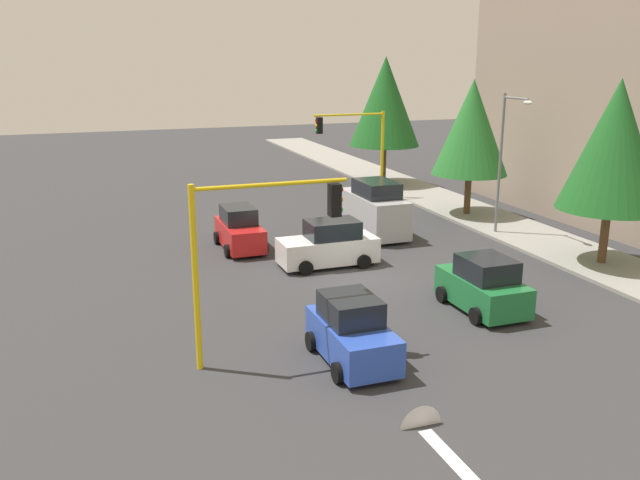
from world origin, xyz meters
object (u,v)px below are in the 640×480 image
at_px(traffic_signal_near_right, 259,235).
at_px(tree_roadside_far, 385,102).
at_px(delivery_van_silver, 374,210).
at_px(car_green, 483,286).
at_px(tree_roadside_mid, 472,128).
at_px(car_red, 240,230).
at_px(car_white, 329,245).
at_px(traffic_signal_far_left, 355,138).
at_px(tree_roadside_near, 615,145).
at_px(street_lamp_curbside, 506,149).
at_px(car_blue, 352,333).

height_order(traffic_signal_near_right, tree_roadside_far, tree_roadside_far).
height_order(delivery_van_silver, car_green, delivery_van_silver).
relative_size(tree_roadside_mid, car_red, 1.96).
xyz_separation_m(delivery_van_silver, car_red, (0.20, -6.94, -0.39)).
bearing_deg(car_green, car_white, -154.23).
bearing_deg(car_green, traffic_signal_far_left, 171.19).
relative_size(car_white, car_red, 1.09).
bearing_deg(traffic_signal_far_left, car_red, -48.40).
height_order(tree_roadside_near, car_green, tree_roadside_near).
distance_m(street_lamp_curbside, car_white, 10.45).
distance_m(street_lamp_curbside, tree_roadside_mid, 4.50).
xyz_separation_m(tree_roadside_near, car_white, (-4.00, -11.03, -4.27)).
relative_size(street_lamp_curbside, tree_roadside_far, 0.81).
relative_size(street_lamp_curbside, tree_roadside_mid, 0.93).
bearing_deg(tree_roadside_mid, car_blue, -41.28).
height_order(tree_roadside_far, car_white, tree_roadside_far).
height_order(traffic_signal_far_left, tree_roadside_near, tree_roadside_near).
bearing_deg(tree_roadside_mid, car_white, -60.32).
height_order(traffic_signal_near_right, car_red, traffic_signal_near_right).
relative_size(traffic_signal_far_left, tree_roadside_mid, 0.72).
xyz_separation_m(street_lamp_curbside, tree_roadside_near, (5.61, 1.30, 0.82)).
bearing_deg(tree_roadside_near, car_red, -119.26).
height_order(tree_roadside_far, car_blue, tree_roadside_far).
height_order(traffic_signal_near_right, street_lamp_curbside, street_lamp_curbside).
distance_m(tree_roadside_far, tree_roadside_mid, 10.04).
relative_size(tree_roadside_mid, car_green, 2.06).
distance_m(traffic_signal_far_left, delivery_van_silver, 8.64).
bearing_deg(car_blue, car_green, 110.69).
bearing_deg(traffic_signal_near_right, car_red, 169.79).
xyz_separation_m(traffic_signal_far_left, car_red, (8.15, -9.18, -2.96)).
relative_size(car_green, car_blue, 1.01).
height_order(traffic_signal_near_right, traffic_signal_far_left, traffic_signal_far_left).
height_order(car_white, car_blue, same).
bearing_deg(delivery_van_silver, tree_roadside_near, 41.29).
relative_size(traffic_signal_far_left, tree_roadside_near, 0.69).
bearing_deg(tree_roadside_far, car_red, -46.98).
height_order(traffic_signal_near_right, delivery_van_silver, traffic_signal_near_right).
bearing_deg(car_red, traffic_signal_near_right, -10.21).
bearing_deg(car_blue, car_white, 163.58).
bearing_deg(car_red, street_lamp_curbside, 80.00).
bearing_deg(traffic_signal_far_left, delivery_van_silver, -15.69).
xyz_separation_m(tree_roadside_far, car_green, (22.78, -6.75, -4.81)).
distance_m(tree_roadside_mid, delivery_van_silver, 7.77).
xyz_separation_m(tree_roadside_far, tree_roadside_near, (20.00, 1.00, -0.54)).
distance_m(traffic_signal_near_right, car_red, 12.40).
bearing_deg(street_lamp_curbside, car_green, -37.56).
xyz_separation_m(car_green, car_blue, (2.24, -5.93, -0.00)).
height_order(car_white, car_red, same).
distance_m(tree_roadside_near, car_green, 9.28).
bearing_deg(car_red, car_white, 37.82).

